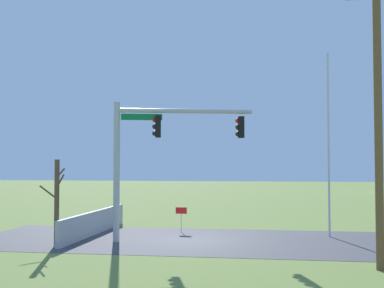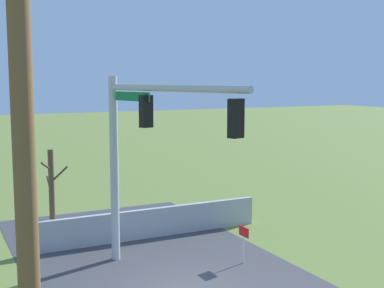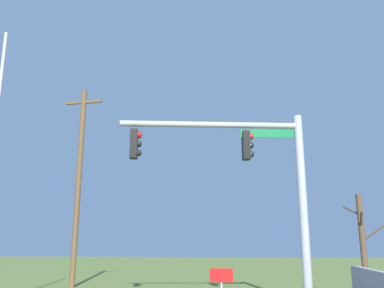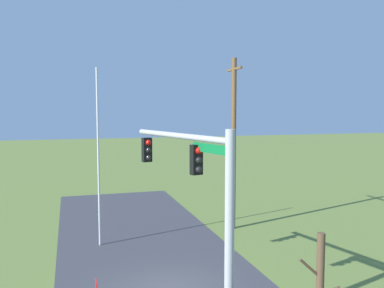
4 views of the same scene
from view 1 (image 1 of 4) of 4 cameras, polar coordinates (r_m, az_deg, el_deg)
ground_plane at (r=22.46m, az=0.49°, el=-10.92°), size 160.00×160.00×0.00m
road_surface at (r=22.25m, az=10.93°, el=-10.94°), size 28.00×8.00×0.01m
sidewalk_corner at (r=22.57m, az=-11.10°, el=-10.82°), size 6.00×6.00×0.01m
retaining_fence at (r=24.72m, az=-11.02°, el=-8.79°), size 0.20×8.63×1.11m
signal_mast at (r=22.00m, az=-4.33°, el=-0.09°), size 5.95×1.72×6.06m
flagpole at (r=24.17m, az=15.29°, el=-0.03°), size 0.10×0.10×8.58m
utility_pole at (r=17.11m, az=20.44°, el=2.88°), size 1.90×0.26×9.38m
bare_tree at (r=21.25m, az=-15.16°, el=-6.34°), size 1.27×1.02×3.55m
open_sign at (r=25.10m, az=-1.24°, el=-7.93°), size 0.56×0.04×1.22m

